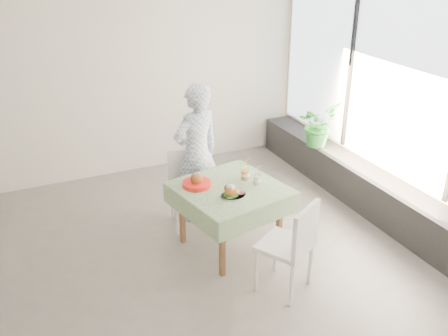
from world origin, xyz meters
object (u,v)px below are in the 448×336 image
cafe_table (230,210)px  diner (197,154)px  juice_cup_orange (245,174)px  potted_plant (318,124)px  chair_near (285,262)px  main_dish (232,193)px  chair_far (189,204)px

cafe_table → diner: bearing=95.7°
cafe_table → juice_cup_orange: size_ratio=4.40×
juice_cup_orange → potted_plant: (1.63, 0.99, -0.00)m
cafe_table → chair_near: (0.17, -0.88, -0.16)m
cafe_table → chair_near: chair_near is taller
cafe_table → diner: size_ratio=0.72×
main_dish → potted_plant: (1.94, 1.30, 0.02)m
cafe_table → juice_cup_orange: bearing=25.2°
chair_near → chair_far: bearing=105.0°
cafe_table → juice_cup_orange: (0.23, 0.11, 0.35)m
chair_near → main_dish: size_ratio=3.50×
chair_near → diner: 1.75m
chair_far → chair_near: (0.41, -1.52, 0.02)m
potted_plant → chair_near: bearing=-130.4°
main_dish → cafe_table: bearing=69.5°
chair_near → diner: bearing=98.6°
diner → main_dish: (0.00, -0.96, -0.06)m
chair_near → potted_plant: size_ratio=1.57×
chair_near → juice_cup_orange: juice_cup_orange is taller
diner → juice_cup_orange: 0.72m
chair_far → potted_plant: bearing=12.5°
cafe_table → diner: 0.86m
cafe_table → diner: diner is taller
cafe_table → potted_plant: (1.86, 1.10, 0.35)m
chair_near → main_dish: chair_near is taller
juice_cup_orange → potted_plant: 1.91m
main_dish → juice_cup_orange: (0.30, 0.31, 0.02)m
diner → juice_cup_orange: bearing=100.3°
cafe_table → chair_far: bearing=110.1°
diner → potted_plant: size_ratio=2.77×
main_dish → chair_near: bearing=-69.9°
chair_near → diner: (-0.25, 1.64, 0.55)m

